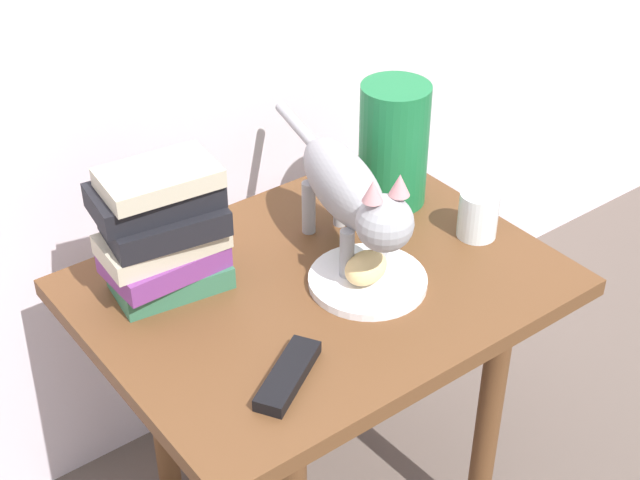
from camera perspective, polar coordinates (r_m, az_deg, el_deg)
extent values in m
cube|color=brown|center=(1.55, 0.00, -2.90)|extent=(0.75, 0.57, 0.03)
cylinder|color=brown|center=(1.73, 10.14, -11.12)|extent=(0.04, 0.04, 0.53)
cylinder|color=brown|center=(1.79, -9.75, -9.25)|extent=(0.04, 0.04, 0.53)
cylinder|color=brown|center=(1.96, 1.20, -4.13)|extent=(0.04, 0.04, 0.53)
cylinder|color=white|center=(1.53, 2.91, -2.48)|extent=(0.19, 0.19, 0.01)
ellipsoid|color=#E0BC7A|center=(1.50, 2.81, -1.70)|extent=(0.09, 0.08, 0.05)
cylinder|color=#99999E|center=(1.53, 3.69, -0.51)|extent=(0.02, 0.02, 0.10)
cylinder|color=#99999E|center=(1.51, 1.64, -1.02)|extent=(0.02, 0.02, 0.10)
cylinder|color=#99999E|center=(1.65, 1.24, 2.43)|extent=(0.02, 0.02, 0.10)
cylinder|color=#99999E|center=(1.63, -0.69, 1.99)|extent=(0.02, 0.02, 0.10)
ellipsoid|color=#99999E|center=(1.54, 1.40, 3.45)|extent=(0.15, 0.27, 0.11)
sphere|color=#99999E|center=(1.41, 3.95, 1.03)|extent=(0.09, 0.09, 0.09)
cone|color=tan|center=(1.39, 4.87, 3.38)|extent=(0.03, 0.03, 0.03)
cone|color=tan|center=(1.37, 3.23, 3.01)|extent=(0.03, 0.03, 0.03)
cylinder|color=#99999E|center=(1.69, -1.43, 6.99)|extent=(0.06, 0.16, 0.02)
cube|color=#336B4C|center=(1.53, -9.07, -2.26)|extent=(0.19, 0.13, 0.04)
cube|color=#72337A|center=(1.51, -9.45, -1.16)|extent=(0.18, 0.12, 0.04)
cube|color=#BCB299|center=(1.49, -9.56, -0.08)|extent=(0.20, 0.12, 0.03)
cube|color=black|center=(1.47, -9.46, 1.15)|extent=(0.20, 0.14, 0.04)
cube|color=black|center=(1.45, -10.02, 2.69)|extent=(0.21, 0.14, 0.04)
cube|color=#BCB299|center=(1.43, -9.79, 3.74)|extent=(0.18, 0.13, 0.03)
cylinder|color=#196B38|center=(1.69, 4.49, 5.81)|extent=(0.13, 0.13, 0.23)
cylinder|color=silver|center=(1.65, 9.59, 1.54)|extent=(0.07, 0.07, 0.08)
cylinder|color=silver|center=(1.66, 9.52, 0.95)|extent=(0.06, 0.06, 0.04)
cube|color=black|center=(1.35, -1.95, -8.22)|extent=(0.15, 0.12, 0.02)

